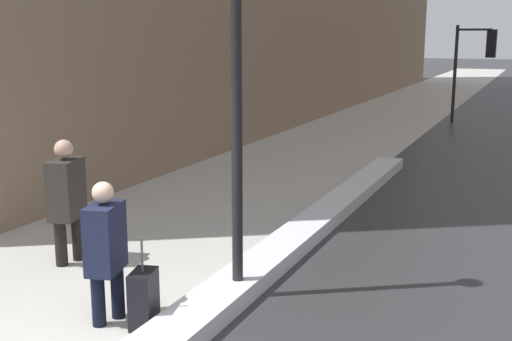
{
  "coord_description": "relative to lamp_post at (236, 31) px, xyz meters",
  "views": [
    {
      "loc": [
        3.2,
        -3.99,
        2.91
      ],
      "look_at": [
        -0.4,
        4.0,
        1.05
      ],
      "focal_mm": 45.0,
      "sensor_mm": 36.0,
      "label": 1
    }
  ],
  "objects": [
    {
      "name": "traffic_light_near",
      "position": [
        0.87,
        16.43,
        -0.63
      ],
      "size": [
        1.31,
        0.33,
        3.23
      ],
      "rotation": [
        0.0,
        0.0,
        -0.07
      ],
      "color": "black",
      "rests_on": "ground"
    },
    {
      "name": "snow_bank_curb",
      "position": [
        -0.05,
        2.63,
        -2.85
      ],
      "size": [
        0.54,
        10.76,
        0.21
      ],
      "color": "silver",
      "rests_on": "ground"
    },
    {
      "name": "lamp_post",
      "position": [
        0.0,
        0.0,
        0.0
      ],
      "size": [
        0.28,
        0.28,
        4.93
      ],
      "color": "black",
      "rests_on": "ground"
    },
    {
      "name": "pedestrian_in_glasses",
      "position": [
        -0.92,
        -1.14,
        -2.12
      ],
      "size": [
        0.4,
        0.54,
        1.49
      ],
      "rotation": [
        0.0,
        0.0,
        -1.32
      ],
      "color": "black",
      "rests_on": "ground"
    },
    {
      "name": "rolling_suitcase",
      "position": [
        -0.52,
        -1.09,
        -2.65
      ],
      "size": [
        0.3,
        0.4,
        0.95
      ],
      "rotation": [
        0.0,
        0.0,
        -1.32
      ],
      "color": "black",
      "rests_on": "ground"
    },
    {
      "name": "pedestrian_nearside",
      "position": [
        -2.45,
        0.09,
        -2.05
      ],
      "size": [
        0.43,
        0.59,
        1.63
      ],
      "rotation": [
        0.0,
        0.0,
        -1.32
      ],
      "color": "black",
      "rests_on": "ground"
    },
    {
      "name": "sidewalk_slab",
      "position": [
        -2.21,
        12.86,
        -2.94
      ],
      "size": [
        4.0,
        80.0,
        0.01
      ],
      "color": "#B2AFA8",
      "rests_on": "ground"
    }
  ]
}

